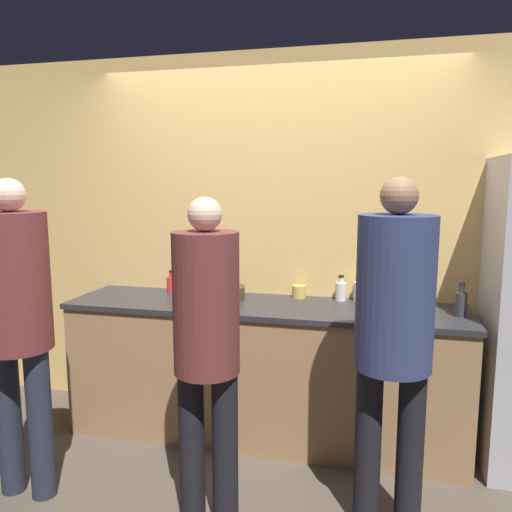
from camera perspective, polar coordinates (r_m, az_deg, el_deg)
The scene contains 12 objects.
ground_plane at distance 3.33m, azimuth -0.65°, elevation -22.43°, with size 14.00×14.00×0.00m, color #4C4238.
wall_back at distance 3.56m, azimuth 2.07°, elevation 1.80°, with size 5.20×0.06×2.60m.
counter at distance 3.46m, azimuth 0.90°, elevation -12.81°, with size 2.62×0.67×0.91m.
person_left at distance 2.93m, azimuth -25.69°, elevation -5.66°, with size 0.36×0.36×1.73m.
person_center at distance 2.47m, azimuth -5.65°, elevation -9.28°, with size 0.32×0.32×1.64m.
person_right at distance 2.46m, azimuth 15.48°, elevation -7.52°, with size 0.36×0.36×1.74m.
fruit_bowl at distance 3.45m, azimuth -3.88°, elevation -4.13°, with size 0.31×0.31×0.13m.
utensil_crock at distance 3.44m, azimuth 12.01°, elevation -3.94°, with size 0.11×0.11×0.24m.
bottle_dark at distance 3.23m, azimuth 22.37°, elevation -5.00°, with size 0.07×0.07×0.21m.
bottle_clear at distance 3.43m, azimuth 9.68°, elevation -3.92°, with size 0.07×0.07×0.17m.
bottle_red at distance 3.69m, azimuth -9.61°, elevation -3.13°, with size 0.07×0.07×0.16m.
cup_yellow at distance 3.48m, azimuth 4.93°, elevation -4.07°, with size 0.10×0.10×0.09m.
Camera 1 is at (0.71, -2.77, 1.71)m, focal length 35.00 mm.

